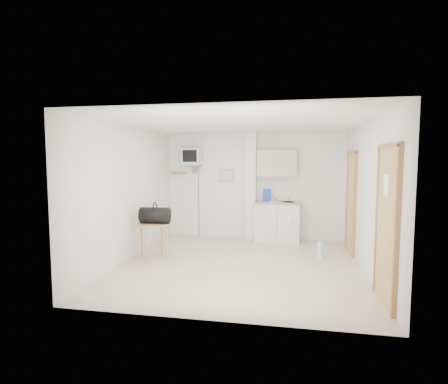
% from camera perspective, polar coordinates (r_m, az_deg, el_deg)
% --- Properties ---
extents(ground, '(4.50, 4.50, 0.00)m').
position_cam_1_polar(ground, '(6.41, 2.71, -11.75)').
color(ground, '#C2B19E').
rests_on(ground, ground).
extents(room_envelope, '(4.24, 4.54, 2.55)m').
position_cam_1_polar(room_envelope, '(6.20, 5.08, 2.13)').
color(room_envelope, white).
rests_on(room_envelope, ground).
extents(kitchenette, '(1.03, 0.58, 2.10)m').
position_cam_1_polar(kitchenette, '(8.15, 8.64, -2.36)').
color(kitchenette, silver).
rests_on(kitchenette, ground).
extents(crt_television, '(0.44, 0.45, 2.15)m').
position_cam_1_polar(crt_television, '(8.41, -5.22, 5.63)').
color(crt_television, slate).
rests_on(crt_television, ground).
extents(round_table, '(0.63, 0.63, 0.69)m').
position_cam_1_polar(round_table, '(6.71, -11.40, -5.84)').
color(round_table, tan).
rests_on(round_table, ground).
extents(duffel_bag, '(0.57, 0.34, 0.41)m').
position_cam_1_polar(duffel_bag, '(6.70, -11.20, -3.73)').
color(duffel_bag, black).
rests_on(duffel_bag, round_table).
extents(water_bottle, '(0.12, 0.12, 0.37)m').
position_cam_1_polar(water_bottle, '(6.90, 15.42, -9.25)').
color(water_bottle, '#ABD0E7').
rests_on(water_bottle, ground).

